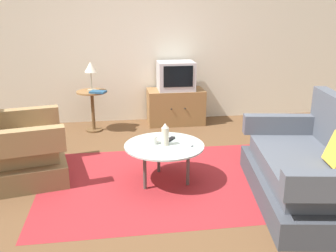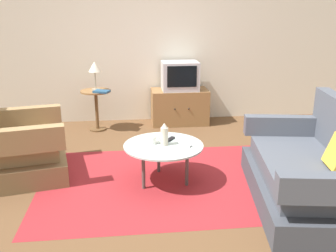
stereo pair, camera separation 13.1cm
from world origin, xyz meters
name	(u,v)px [view 2 (the right image)]	position (x,y,z in m)	size (l,w,h in m)	color
ground_plane	(155,181)	(0.00, 0.00, 0.00)	(16.00, 16.00, 0.00)	brown
back_wall	(142,37)	(0.00, 2.43, 1.35)	(9.00, 0.12, 2.70)	beige
area_rug	(164,181)	(0.10, -0.02, 0.00)	(2.65, 1.93, 0.00)	maroon
armchair	(14,149)	(-1.52, 0.32, 0.32)	(1.12, 1.15, 0.96)	brown
couch	(311,172)	(1.45, -0.60, 0.31)	(1.17, 1.80, 0.96)	#3E424B
coffee_table	(163,148)	(0.10, -0.02, 0.39)	(0.84, 0.84, 0.43)	#B2C6C1
side_table	(96,102)	(-0.74, 1.88, 0.44)	(0.45, 0.45, 0.62)	olive
tv_stand	(180,107)	(0.57, 2.09, 0.28)	(0.90, 0.51, 0.56)	olive
television	(180,76)	(0.57, 2.08, 0.78)	(0.57, 0.45, 0.45)	#B7B7BC
table_lamp	(95,68)	(-0.73, 1.90, 0.95)	(0.18, 0.18, 0.43)	#9E937A
vase	(164,134)	(0.11, -0.02, 0.54)	(0.08, 0.08, 0.24)	beige
mug	(153,140)	(-0.01, 0.02, 0.47)	(0.12, 0.07, 0.09)	white
tv_remote_dark	(170,139)	(0.18, 0.11, 0.44)	(0.12, 0.15, 0.02)	black
tv_remote_silver	(185,145)	(0.32, -0.07, 0.44)	(0.13, 0.15, 0.02)	#B2B2B7
book	(102,91)	(-0.64, 1.74, 0.63)	(0.26, 0.23, 0.03)	navy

